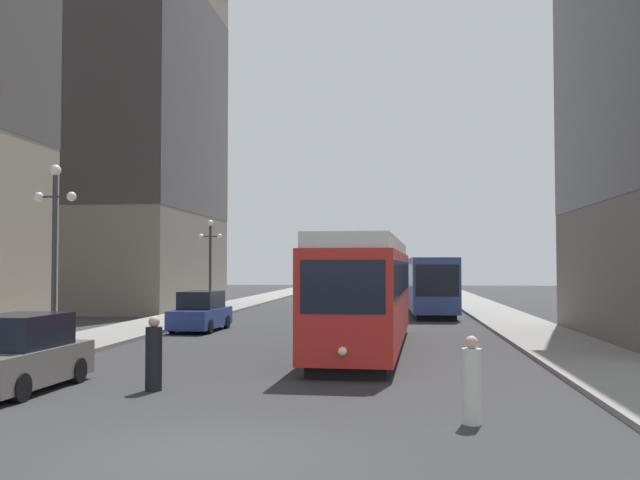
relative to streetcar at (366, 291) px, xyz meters
The scene contains 12 objects.
ground_plane 14.56m from the streetcar, 97.66° to the right, with size 200.00×200.00×0.00m, color #303033.
sidewalk_left 28.02m from the streetcar, 113.05° to the left, with size 3.47×120.00×0.15m, color gray.
sidewalk_right 26.76m from the streetcar, 74.57° to the left, with size 3.47×120.00×0.15m, color gray.
streetcar is the anchor object (origin of this frame).
transit_bus 19.08m from the streetcar, 80.57° to the left, with size 2.80×11.65×3.45m.
parked_car_left_near 10.40m from the streetcar, 139.99° to the left, with size 2.03×4.44×1.82m.
parked_car_left_mid 12.21m from the streetcar, 130.60° to the right, with size 2.01×4.29×1.82m.
pedestrian_crossing_near 12.04m from the streetcar, 78.03° to the right, with size 0.37×0.37×1.66m.
pedestrian_crossing_far 10.10m from the streetcar, 118.10° to the right, with size 0.40×0.40×1.78m.
lamp_post_left_near 10.69m from the streetcar, 159.05° to the right, with size 1.41×0.36×6.09m.
lamp_post_left_far 18.31m from the streetcar, 122.52° to the left, with size 1.41×0.36×5.54m.
building_left_corner 32.93m from the streetcar, 131.15° to the left, with size 15.69×17.13×27.03m.
Camera 1 is at (3.00, -11.16, 2.98)m, focal length 39.97 mm.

